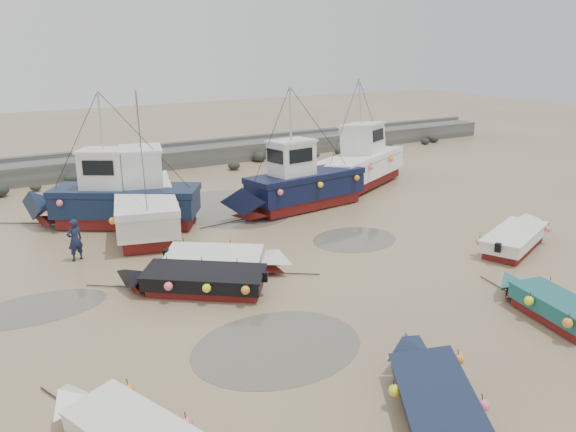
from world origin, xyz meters
The scene contains 17 objects.
ground centered at (0.00, 0.00, 0.00)m, with size 120.00×120.00×0.00m, color tan.
seawall centered at (0.05, 21.99, 0.63)m, with size 60.00×4.92×1.50m.
puddle_a centered at (-3.34, -2.46, 0.00)m, with size 5.14×5.14×0.01m, color #5E574C.
puddle_b centered at (3.99, 3.77, 0.00)m, with size 3.90×3.90×0.01m, color #5E574C.
puddle_c centered at (-9.10, 3.56, 0.00)m, with size 4.54×4.54×0.01m, color #5E574C.
puddle_d centered at (1.27, 10.98, 0.00)m, with size 5.95×5.95×0.01m, color #5E574C.
dinghy_0 centered at (-8.12, -4.76, 0.55)m, with size 3.00×5.84×1.43m.
dinghy_1 centered at (-1.47, -6.93, 0.55)m, with size 3.64×5.42×1.43m.
dinghy_2 centered at (5.06, -5.12, 0.57)m, with size 2.23×5.16×1.43m.
dinghy_3 centered at (9.41, -0.44, 0.54)m, with size 6.24×3.29×1.43m.
dinghy_4 centered at (-4.09, 2.21, 0.54)m, with size 5.72×4.52×1.43m.
dinghy_5 centered at (-2.49, 3.26, 0.55)m, with size 5.26×3.98×1.43m.
cabin_boat_0 centered at (-4.73, 11.06, 1.35)m, with size 9.03×6.11×6.22m.
cabin_boat_1 centered at (-3.41, 10.50, 1.32)m, with size 4.62×10.72×6.22m.
cabin_boat_2 centered at (4.11, 9.02, 1.37)m, with size 9.48×3.17×6.22m.
cabin_boat_3 centered at (10.31, 11.54, 1.34)m, with size 9.77×6.32×6.22m.
person centered at (-7.14, 7.35, 0.00)m, with size 0.63×0.41×1.73m, color #161D38.
Camera 1 is at (-10.18, -15.04, 8.52)m, focal length 35.00 mm.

